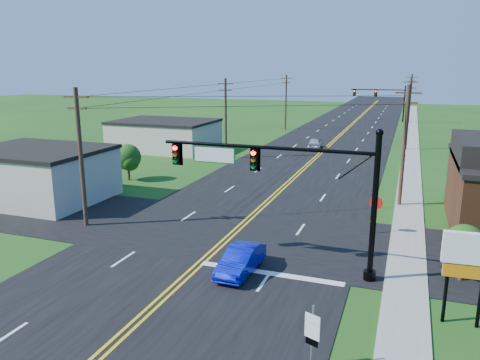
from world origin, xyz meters
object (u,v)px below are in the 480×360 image
at_px(signal_mast_main, 283,179).
at_px(stop_sign, 376,207).
at_px(route_sign, 312,332).
at_px(signal_mast_far, 380,97).
at_px(blue_car, 241,261).

height_order(signal_mast_main, stop_sign, signal_mast_main).
bearing_deg(route_sign, stop_sign, 108.83).
bearing_deg(signal_mast_far, blue_car, -91.46).
bearing_deg(blue_car, signal_mast_main, 39.06).
height_order(signal_mast_far, blue_car, signal_mast_far).
bearing_deg(route_sign, signal_mast_main, 134.67).
distance_m(signal_mast_main, blue_car, 4.66).
xyz_separation_m(blue_car, stop_sign, (5.93, 8.27, 1.11)).
height_order(signal_mast_far, stop_sign, signal_mast_far).
xyz_separation_m(signal_mast_main, blue_car, (-1.77, -1.34, -4.09)).
xyz_separation_m(signal_mast_main, signal_mast_far, (0.10, 72.00, -0.20)).
relative_size(blue_car, route_sign, 1.66).
bearing_deg(signal_mast_main, route_sign, -68.04).
relative_size(signal_mast_far, blue_car, 2.75).
bearing_deg(blue_car, route_sign, -50.95).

